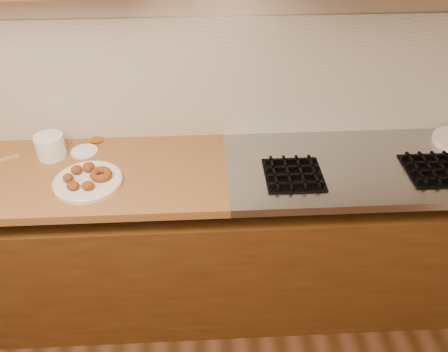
{
  "coord_description": "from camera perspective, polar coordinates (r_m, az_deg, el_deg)",
  "views": [
    {
      "loc": [
        0.39,
        -0.09,
        2.17
      ],
      "look_at": [
        0.48,
        1.58,
        0.93
      ],
      "focal_mm": 38.0,
      "sensor_mm": 36.0,
      "label": 1
    }
  ],
  "objects": [
    {
      "name": "wall_back",
      "position": [
        2.28,
        -13.24,
        14.5
      ],
      "size": [
        4.0,
        0.02,
        2.7
      ],
      "primitive_type": "cube",
      "color": "#BCAA90",
      "rests_on": "ground"
    },
    {
      "name": "base_cabinet",
      "position": [
        2.55,
        -11.17,
        -8.71
      ],
      "size": [
        3.6,
        0.6,
        0.77
      ],
      "primitive_type": "cube",
      "color": "#5B3515",
      "rests_on": "floor"
    },
    {
      "name": "stovetop",
      "position": [
        2.33,
        16.47,
        1.14
      ],
      "size": [
        1.3,
        0.62,
        0.04
      ],
      "primitive_type": "cube",
      "color": "#9EA0A5",
      "rests_on": "base_cabinet"
    },
    {
      "name": "backsplash",
      "position": [
        2.33,
        -12.76,
        10.98
      ],
      "size": [
        3.6,
        0.02,
        0.6
      ],
      "primitive_type": "cube",
      "color": "beige",
      "rests_on": "wall_back"
    },
    {
      "name": "burner_grates",
      "position": [
        2.24,
        16.57,
        0.58
      ],
      "size": [
        0.91,
        0.26,
        0.03
      ],
      "color": "black",
      "rests_on": "stovetop"
    },
    {
      "name": "donut_plate",
      "position": [
        2.17,
        -16.04,
        -0.65
      ],
      "size": [
        0.3,
        0.3,
        0.02
      ],
      "primitive_type": "cylinder",
      "color": "silver",
      "rests_on": "butcher_block"
    },
    {
      "name": "ring_donut",
      "position": [
        2.16,
        -14.6,
        0.19
      ],
      "size": [
        0.14,
        0.14,
        0.04
      ],
      "primitive_type": "torus",
      "rotation": [
        0.1,
        0.0,
        0.74
      ],
      "color": "brown",
      "rests_on": "donut_plate"
    },
    {
      "name": "fried_dough_chunks",
      "position": [
        2.16,
        -16.99,
        -0.07
      ],
      "size": [
        0.16,
        0.2,
        0.04
      ],
      "color": "brown",
      "rests_on": "donut_plate"
    },
    {
      "name": "plastic_tub",
      "position": [
        2.38,
        -20.18,
        3.39
      ],
      "size": [
        0.16,
        0.16,
        0.11
      ],
      "primitive_type": "cylinder",
      "rotation": [
        0.0,
        0.0,
        -0.25
      ],
      "color": "white",
      "rests_on": "butcher_block"
    },
    {
      "name": "tub_lid",
      "position": [
        2.39,
        -16.44,
        2.86
      ],
      "size": [
        0.15,
        0.15,
        0.01
      ],
      "primitive_type": "cylinder",
      "rotation": [
        0.0,
        0.0,
        -0.22
      ],
      "color": "white",
      "rests_on": "butcher_block"
    },
    {
      "name": "brass_jar_lid",
      "position": [
        2.46,
        -15.08,
        4.18
      ],
      "size": [
        0.07,
        0.07,
        0.01
      ],
      "primitive_type": "cylinder",
      "rotation": [
        0.0,
        0.0,
        0.12
      ],
      "color": "#BC771E",
      "rests_on": "butcher_block"
    },
    {
      "name": "wooden_utensil",
      "position": [
        2.46,
        -25.11,
        1.78
      ],
      "size": [
        0.15,
        0.08,
        0.01
      ],
      "primitive_type": "cube",
      "rotation": [
        0.0,
        0.0,
        0.43
      ],
      "color": "tan",
      "rests_on": "butcher_block"
    }
  ]
}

